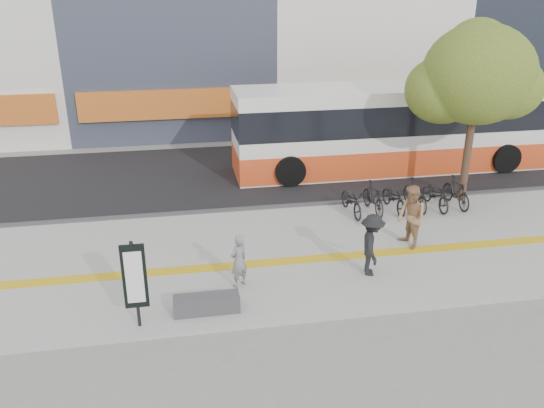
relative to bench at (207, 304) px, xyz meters
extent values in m
plane|color=slate|center=(2.60, 1.20, -0.30)|extent=(120.00, 120.00, 0.00)
cube|color=gray|center=(2.60, 2.70, -0.27)|extent=(40.00, 7.00, 0.08)
cube|color=gold|center=(2.60, 2.20, -0.22)|extent=(40.00, 0.45, 0.01)
cube|color=black|center=(2.60, 10.20, -0.28)|extent=(40.00, 8.00, 0.06)
cube|color=#3E3E40|center=(2.60, 6.20, -0.23)|extent=(40.00, 0.25, 0.14)
cube|color=#CD6522|center=(4.60, 15.25, 1.70)|extent=(19.00, 0.50, 1.40)
cube|color=#3E3E40|center=(0.00, 0.00, 0.00)|extent=(1.60, 0.45, 0.45)
cylinder|color=black|center=(-1.60, -0.30, 0.88)|extent=(0.08, 0.08, 2.20)
cube|color=black|center=(-1.60, -0.30, 1.09)|extent=(0.55, 0.08, 1.60)
cube|color=white|center=(-1.60, -0.35, 1.09)|extent=(0.40, 0.02, 1.30)
cylinder|color=#3D271B|center=(9.80, 5.90, 1.38)|extent=(0.28, 0.28, 3.20)
ellipsoid|color=#406220|center=(9.80, 5.90, 4.29)|extent=(3.80, 3.80, 3.42)
ellipsoid|color=#406220|center=(8.80, 6.40, 3.69)|extent=(2.60, 2.60, 2.34)
ellipsoid|color=#406220|center=(10.70, 5.50, 3.90)|extent=(2.40, 2.40, 2.16)
ellipsoid|color=#406220|center=(10.10, 6.70, 5.10)|extent=(2.20, 2.20, 1.98)
cube|color=white|center=(8.41, 9.70, 1.50)|extent=(13.10, 2.73, 3.49)
cube|color=#DA491E|center=(8.41, 9.70, 0.36)|extent=(13.12, 2.75, 1.09)
cube|color=black|center=(8.41, 9.70, 2.10)|extent=(13.12, 2.75, 1.20)
cylinder|color=black|center=(3.83, 8.34, 0.36)|extent=(1.20, 0.38, 1.20)
cylinder|color=black|center=(3.83, 11.06, 0.36)|extent=(1.20, 0.38, 1.20)
cylinder|color=black|center=(13.00, 8.34, 0.36)|extent=(1.20, 0.38, 1.20)
cylinder|color=black|center=(13.00, 11.06, 0.36)|extent=(1.20, 0.38, 1.20)
imported|color=black|center=(5.33, 5.20, 0.25)|extent=(0.73, 1.85, 0.96)
imported|color=black|center=(6.10, 5.20, 0.31)|extent=(0.59, 1.79, 1.06)
imported|color=black|center=(6.87, 5.20, 0.25)|extent=(0.73, 1.85, 0.96)
imported|color=black|center=(7.64, 5.20, 0.31)|extent=(0.59, 1.79, 1.06)
imported|color=black|center=(8.41, 5.20, 0.25)|extent=(0.73, 1.85, 0.96)
imported|color=black|center=(9.18, 5.20, 0.31)|extent=(0.59, 1.79, 1.06)
imported|color=black|center=(0.93, 1.10, 0.51)|extent=(0.64, 0.60, 1.48)
imported|color=#A07752|center=(6.28, 2.50, 0.74)|extent=(0.90, 1.06, 1.94)
imported|color=black|center=(4.56, 1.11, 0.65)|extent=(0.89, 1.25, 1.75)
camera|label=1|loc=(-0.47, -11.67, 7.41)|focal=36.71mm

